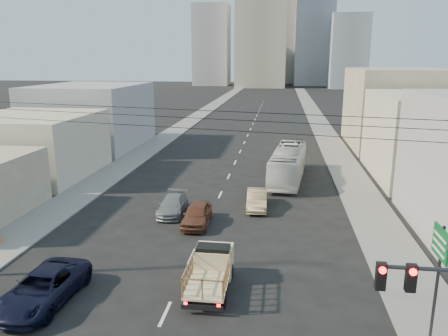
% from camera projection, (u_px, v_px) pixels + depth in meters
% --- Properties ---
extents(sidewalk_left, '(3.50, 180.00, 0.12)m').
position_uv_depth(sidewalk_left, '(196.00, 117.00, 86.55)').
color(sidewalk_left, slate).
rests_on(sidewalk_left, ground).
extents(sidewalk_right, '(3.50, 180.00, 0.12)m').
position_uv_depth(sidewalk_right, '(317.00, 119.00, 83.59)').
color(sidewalk_right, slate).
rests_on(sidewalk_right, ground).
extents(lane_dashes, '(0.15, 104.00, 0.01)m').
position_uv_depth(lane_dashes, '(249.00, 132.00, 68.73)').
color(lane_dashes, silver).
rests_on(lane_dashes, ground).
extents(flatbed_pickup, '(1.95, 4.41, 1.90)m').
position_uv_depth(flatbed_pickup, '(211.00, 268.00, 21.62)').
color(flatbed_pickup, beige).
rests_on(flatbed_pickup, ground).
extents(navy_pickup, '(2.79, 5.61, 1.53)m').
position_uv_depth(navy_pickup, '(43.00, 288.00, 20.41)').
color(navy_pickup, black).
rests_on(navy_pickup, ground).
extents(city_bus, '(3.83, 11.46, 3.13)m').
position_uv_depth(city_bus, '(288.00, 164.00, 41.23)').
color(city_bus, silver).
rests_on(city_bus, ground).
extents(sedan_brown, '(1.79, 4.34, 1.47)m').
position_uv_depth(sedan_brown, '(197.00, 214.00, 30.15)').
color(sedan_brown, brown).
rests_on(sedan_brown, ground).
extents(sedan_tan, '(1.68, 4.34, 1.41)m').
position_uv_depth(sedan_tan, '(257.00, 199.00, 33.48)').
color(sedan_tan, '#9A7F5A').
rests_on(sedan_tan, ground).
extents(sedan_grey, '(2.06, 4.55, 1.29)m').
position_uv_depth(sedan_grey, '(173.00, 205.00, 32.36)').
color(sedan_grey, slate).
rests_on(sedan_grey, ground).
extents(green_sign, '(0.18, 1.60, 5.00)m').
position_uv_depth(green_sign, '(439.00, 256.00, 16.87)').
color(green_sign, '#2D2D33').
rests_on(green_sign, ground).
extents(overhead_wires, '(23.01, 5.02, 0.72)m').
position_uv_depth(overhead_wires, '(154.00, 117.00, 17.01)').
color(overhead_wires, black).
rests_on(overhead_wires, ground).
extents(bldg_right_mid, '(11.00, 14.00, 8.00)m').
position_uv_depth(bldg_right_mid, '(436.00, 137.00, 41.25)').
color(bldg_right_mid, '#C0B69A').
rests_on(bldg_right_mid, ground).
extents(bldg_right_far, '(12.00, 16.00, 10.00)m').
position_uv_depth(bldg_right_far, '(399.00, 108.00, 56.34)').
color(bldg_right_far, tan).
rests_on(bldg_right_far, ground).
extents(bldg_left_mid, '(11.00, 12.00, 6.00)m').
position_uv_depth(bldg_left_mid, '(33.00, 145.00, 42.50)').
color(bldg_left_mid, '#C0B69A').
rests_on(bldg_left_mid, ground).
extents(bldg_left_far, '(12.00, 16.00, 8.00)m').
position_uv_depth(bldg_left_far, '(92.00, 116.00, 56.75)').
color(bldg_left_far, '#98989B').
rests_on(bldg_left_far, ground).
extents(high_rise_tower, '(20.00, 20.00, 60.00)m').
position_uv_depth(high_rise_tower, '(262.00, 11.00, 174.53)').
color(high_rise_tower, tan).
rests_on(high_rise_tower, ground).
extents(midrise_ne, '(16.00, 16.00, 40.00)m').
position_uv_depth(midrise_ne, '(314.00, 38.00, 188.60)').
color(midrise_ne, '#93959B').
rests_on(midrise_ne, ground).
extents(midrise_nw, '(15.00, 15.00, 34.00)m').
position_uv_depth(midrise_nw, '(212.00, 45.00, 190.07)').
color(midrise_nw, '#93959B').
rests_on(midrise_nw, ground).
extents(midrise_back, '(18.00, 18.00, 44.00)m').
position_uv_depth(midrise_back, '(286.00, 35.00, 204.06)').
color(midrise_back, '#98989B').
rests_on(midrise_back, ground).
extents(midrise_east, '(14.00, 14.00, 28.00)m').
position_uv_depth(midrise_east, '(348.00, 52.00, 169.30)').
color(midrise_east, '#93959B').
rests_on(midrise_east, ground).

